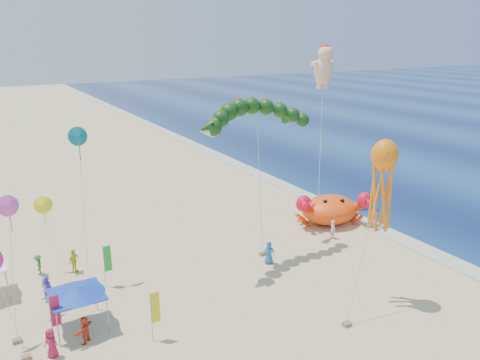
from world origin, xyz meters
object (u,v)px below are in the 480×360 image
(crab_inflatable, at_px, (331,209))
(octopus_kite, at_px, (382,178))
(cherub_kite, at_px, (324,66))
(dragon_kite, at_px, (256,120))
(canopy_blue, at_px, (76,291))

(crab_inflatable, height_order, octopus_kite, octopus_kite)
(crab_inflatable, distance_m, cherub_kite, 13.77)
(dragon_kite, xyz_separation_m, canopy_blue, (-14.30, -3.11, -8.50))
(octopus_kite, bearing_deg, canopy_blue, 160.26)
(crab_inflatable, relative_size, canopy_blue, 2.21)
(crab_inflatable, distance_m, octopus_kite, 14.99)
(dragon_kite, bearing_deg, octopus_kite, -70.13)
(cherub_kite, bearing_deg, crab_inflatable, -116.08)
(cherub_kite, height_order, octopus_kite, cherub_kite)
(crab_inflatable, bearing_deg, octopus_kite, -118.46)
(canopy_blue, bearing_deg, cherub_kite, 20.89)
(dragon_kite, relative_size, canopy_blue, 3.66)
(crab_inflatable, relative_size, cherub_kite, 0.45)
(crab_inflatable, bearing_deg, cherub_kite, 63.92)
(cherub_kite, bearing_deg, dragon_kite, -150.05)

